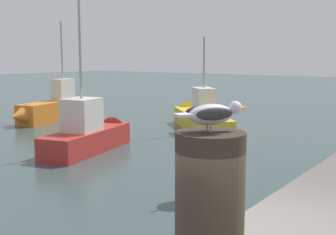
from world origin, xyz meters
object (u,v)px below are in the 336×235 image
object	(u,v)px
boat_orange	(53,108)
seagull	(212,113)
boat_red	(94,133)
mooring_post	(209,232)
boat_yellow	(198,117)
channel_buoy	(189,179)

from	to	relation	value
boat_orange	seagull	bearing A→B (deg)	-127.37
boat_red	boat_orange	xyz separation A→B (m)	(3.33, 5.95, 0.04)
mooring_post	boat_yellow	size ratio (longest dim) A/B	0.20
boat_red	boat_yellow	bearing A→B (deg)	-5.94
seagull	boat_orange	world-z (taller)	boat_orange
mooring_post	boat_orange	bearing A→B (deg)	52.60
seagull	boat_red	bearing A→B (deg)	47.98
mooring_post	boat_red	size ratio (longest dim) A/B	0.20
boat_red	boat_yellow	xyz separation A→B (m)	(5.35, -0.56, -0.06)
boat_yellow	boat_orange	bearing A→B (deg)	107.25
seagull	boat_yellow	distance (m)	15.88
mooring_post	channel_buoy	size ratio (longest dim) A/B	0.75
mooring_post	boat_red	bearing A→B (deg)	47.95
boat_yellow	channel_buoy	distance (m)	9.17
seagull	boat_red	size ratio (longest dim) A/B	0.07
boat_red	channel_buoy	distance (m)	5.81
seagull	boat_red	xyz separation A→B (m)	(8.00, 8.88, -2.15)
boat_orange	boat_yellow	bearing A→B (deg)	-72.75
seagull	channel_buoy	size ratio (longest dim) A/B	0.27
boat_red	boat_orange	distance (m)	6.82
seagull	mooring_post	bearing A→B (deg)	147.77
boat_orange	boat_red	bearing A→B (deg)	-119.22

